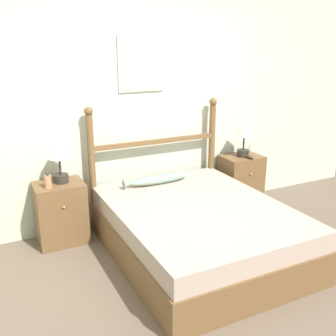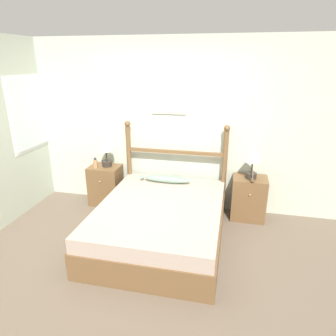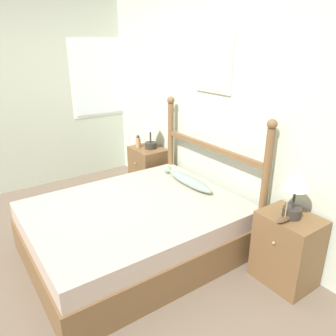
{
  "view_description": "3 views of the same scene",
  "coord_description": "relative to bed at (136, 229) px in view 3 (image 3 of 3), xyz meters",
  "views": [
    {
      "loc": [
        -1.65,
        -2.28,
        1.97
      ],
      "look_at": [
        0.03,
        1.11,
        0.76
      ],
      "focal_mm": 42.0,
      "sensor_mm": 36.0,
      "label": 1
    },
    {
      "loc": [
        0.95,
        -2.64,
        2.22
      ],
      "look_at": [
        0.11,
        1.13,
        0.82
      ],
      "focal_mm": 32.0,
      "sensor_mm": 36.0,
      "label": 2
    },
    {
      "loc": [
        2.58,
        -0.69,
        1.97
      ],
      "look_at": [
        0.13,
        1.02,
        0.81
      ],
      "focal_mm": 35.0,
      "sensor_mm": 36.0,
      "label": 3
    }
  ],
  "objects": [
    {
      "name": "model_boat",
      "position": [
        1.13,
        0.72,
        0.41
      ],
      "size": [
        0.06,
        0.18,
        0.17
      ],
      "color": "#4C3823",
      "rests_on": "nightstand_right"
    },
    {
      "name": "nightstand_right",
      "position": [
        1.12,
        0.84,
        0.07
      ],
      "size": [
        0.48,
        0.4,
        0.64
      ],
      "color": "brown",
      "rests_on": "ground_plane"
    },
    {
      "name": "nightstand_left",
      "position": [
        -1.12,
        0.84,
        0.07
      ],
      "size": [
        0.48,
        0.4,
        0.64
      ],
      "color": "brown",
      "rests_on": "ground_plane"
    },
    {
      "name": "fish_pillow",
      "position": [
        -0.09,
        0.72,
        0.31
      ],
      "size": [
        0.76,
        0.14,
        0.1
      ],
      "color": "gray",
      "rests_on": "bed"
    },
    {
      "name": "ground_plane",
      "position": [
        -0.12,
        -0.64,
        -0.25
      ],
      "size": [
        16.0,
        16.0,
        0.0
      ],
      "primitive_type": "plane",
      "color": "brown"
    },
    {
      "name": "table_lamp_left",
      "position": [
        -1.08,
        0.87,
        0.68
      ],
      "size": [
        0.22,
        0.22,
        0.43
      ],
      "color": "#2D2823",
      "rests_on": "nightstand_left"
    },
    {
      "name": "bottle",
      "position": [
        -1.23,
        0.76,
        0.46
      ],
      "size": [
        0.07,
        0.07,
        0.17
      ],
      "color": "tan",
      "rests_on": "nightstand_left"
    },
    {
      "name": "headboard",
      "position": [
        0.0,
        0.95,
        0.5
      ],
      "size": [
        1.57,
        0.09,
        1.36
      ],
      "color": "brown",
      "rests_on": "ground_plane"
    },
    {
      "name": "wall_left",
      "position": [
        -2.25,
        -0.62,
        1.03
      ],
      "size": [
        0.08,
        6.4,
        2.55
      ],
      "color": "beige",
      "rests_on": "ground_plane"
    },
    {
      "name": "table_lamp_right",
      "position": [
        1.12,
        0.83,
        0.68
      ],
      "size": [
        0.22,
        0.22,
        0.43
      ],
      "color": "#2D2823",
      "rests_on": "nightstand_right"
    },
    {
      "name": "bed",
      "position": [
        0.0,
        0.0,
        0.0
      ],
      "size": [
        1.55,
        1.97,
        0.51
      ],
      "color": "brown",
      "rests_on": "ground_plane"
    },
    {
      "name": "wall_back",
      "position": [
        -0.12,
        1.09,
        1.03
      ],
      "size": [
        6.4,
        0.08,
        2.55
      ],
      "color": "beige",
      "rests_on": "ground_plane"
    }
  ]
}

